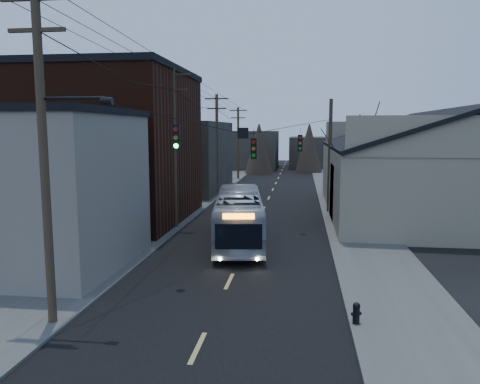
{
  "coord_description": "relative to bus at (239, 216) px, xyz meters",
  "views": [
    {
      "loc": [
        2.86,
        -10.5,
        6.27
      ],
      "look_at": [
        -0.29,
        13.65,
        3.0
      ],
      "focal_mm": 35.0,
      "sensor_mm": 36.0,
      "label": 1
    }
  ],
  "objects": [
    {
      "name": "road_surface",
      "position": [
        0.51,
        15.09,
        -1.45
      ],
      "size": [
        9.0,
        110.0,
        0.02
      ],
      "primitive_type": "cube",
      "color": "black",
      "rests_on": "ground"
    },
    {
      "name": "sidewalk_left",
      "position": [
        -5.99,
        15.09,
        -1.4
      ],
      "size": [
        4.0,
        110.0,
        0.12
      ],
      "primitive_type": "cube",
      "color": "#474744",
      "rests_on": "ground"
    },
    {
      "name": "sidewalk_right",
      "position": [
        7.01,
        15.09,
        -1.4
      ],
      "size": [
        4.0,
        110.0,
        0.12
      ],
      "primitive_type": "cube",
      "color": "#474744",
      "rests_on": "ground"
    },
    {
      "name": "building_clapboard",
      "position": [
        -8.49,
        -5.91,
        2.04
      ],
      "size": [
        8.0,
        8.0,
        7.0
      ],
      "primitive_type": "cube",
      "color": "gray",
      "rests_on": "ground"
    },
    {
      "name": "building_brick",
      "position": [
        -9.49,
        5.09,
        3.54
      ],
      "size": [
        10.0,
        12.0,
        10.0
      ],
      "primitive_type": "cube",
      "color": "black",
      "rests_on": "ground"
    },
    {
      "name": "building_left_far",
      "position": [
        -8.99,
        21.09,
        2.04
      ],
      "size": [
        9.0,
        14.0,
        7.0
      ],
      "primitive_type": "cube",
      "color": "#312C27",
      "rests_on": "ground"
    },
    {
      "name": "warehouse",
      "position": [
        13.51,
        10.09,
        1.24
      ],
      "size": [
        16.16,
        20.6,
        7.73
      ],
      "color": "gray",
      "rests_on": "ground"
    },
    {
      "name": "building_far_left",
      "position": [
        -5.49,
        50.09,
        1.54
      ],
      "size": [
        10.0,
        12.0,
        6.0
      ],
      "primitive_type": "cube",
      "color": "#312C27",
      "rests_on": "ground"
    },
    {
      "name": "building_far_right",
      "position": [
        7.51,
        55.09,
        1.04
      ],
      "size": [
        12.0,
        14.0,
        5.0
      ],
      "primitive_type": "cube",
      "color": "#312C27",
      "rests_on": "ground"
    },
    {
      "name": "bare_tree",
      "position": [
        7.01,
        5.09,
        2.14
      ],
      "size": [
        0.4,
        0.4,
        7.2
      ],
      "primitive_type": "cone",
      "color": "black",
      "rests_on": "ground"
    },
    {
      "name": "utility_lines",
      "position": [
        -2.6,
        9.23,
        3.5
      ],
      "size": [
        11.24,
        45.28,
        10.5
      ],
      "color": "#382B1E",
      "rests_on": "ground"
    },
    {
      "name": "bus",
      "position": [
        0.0,
        0.0,
        0.0
      ],
      "size": [
        3.77,
        10.71,
        2.92
      ],
      "primitive_type": "imported",
      "rotation": [
        0.0,
        0.0,
        3.27
      ],
      "color": "#A5A9B1",
      "rests_on": "ground"
    },
    {
      "name": "parked_car",
      "position": [
        -2.49,
        14.37,
        -0.81
      ],
      "size": [
        1.54,
        4.02,
        1.31
      ],
      "primitive_type": "imported",
      "rotation": [
        0.0,
        0.0,
        -0.04
      ],
      "color": "#B3B7BB",
      "rests_on": "ground"
    },
    {
      "name": "fire_hydrant",
      "position": [
        5.21,
        -10.81,
        -0.97
      ],
      "size": [
        0.34,
        0.24,
        0.7
      ],
      "rotation": [
        0.0,
        0.0,
        0.35
      ],
      "color": "black",
      "rests_on": "sidewalk_right"
    }
  ]
}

